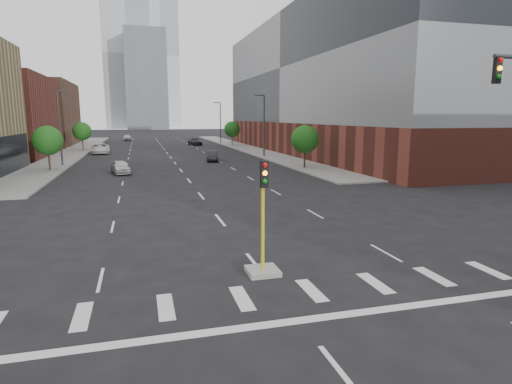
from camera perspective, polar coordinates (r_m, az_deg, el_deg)
name	(u,v)px	position (r m, az deg, el deg)	size (l,w,h in m)	color
sidewalk_left_far	(76,151)	(81.01, -22.82, 5.09)	(5.00, 92.00, 0.15)	gray
sidewalk_right_far	(244,147)	(82.61, -1.64, 5.95)	(5.00, 92.00, 0.15)	gray
building_left_far_b	(20,114)	(100.78, -28.90, 9.12)	(20.00, 24.00, 13.00)	brown
building_right_main	(348,86)	(74.43, 12.23, 13.70)	(24.00, 70.00, 22.00)	brown
tower_left	(127,56)	(227.97, -16.77, 16.97)	(22.00, 22.00, 70.00)	#B2B7BC
tower_right	(161,57)	(268.64, -12.61, 17.11)	(20.00, 20.00, 80.00)	#B2B7BC
tower_mid	(146,81)	(206.76, -14.43, 14.20)	(18.00, 18.00, 44.00)	slate
median_traffic_signal	(263,250)	(16.46, 0.92, -7.69)	(1.20, 1.20, 4.40)	#999993
streetlight_right_a	(264,123)	(63.63, 1.01, 9.18)	(1.60, 0.22, 9.07)	#2D2D30
streetlight_right_b	(220,121)	(97.73, -4.82, 9.46)	(1.60, 0.22, 9.07)	#2D2D30
streetlight_left	(60,125)	(56.82, -24.65, 8.17)	(1.60, 0.22, 9.07)	#2D2D30
tree_left_near	(48,140)	(52.05, -26.03, 6.19)	(3.20, 3.20, 4.85)	#382619
tree_left_far	(82,131)	(81.70, -22.19, 7.51)	(3.20, 3.20, 4.85)	#382619
tree_right_near	(305,139)	(49.68, 6.54, 7.00)	(3.20, 3.20, 4.85)	#382619
tree_right_far	(232,129)	(88.07, -3.22, 8.36)	(3.20, 3.20, 4.85)	#382619
car_near_left	(121,167)	(47.40, -17.62, 3.21)	(1.70, 4.23, 1.44)	silver
car_mid_right	(212,156)	(58.13, -5.85, 4.78)	(1.46, 4.20, 1.38)	black
car_far_left	(100,148)	(74.07, -20.04, 5.47)	(2.80, 6.07, 1.69)	silver
car_deep_right	(195,141)	(91.64, -8.15, 6.70)	(2.16, 5.30, 1.54)	#222227
car_distant	(127,138)	(111.38, -16.78, 6.96)	(1.85, 4.59, 1.57)	silver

